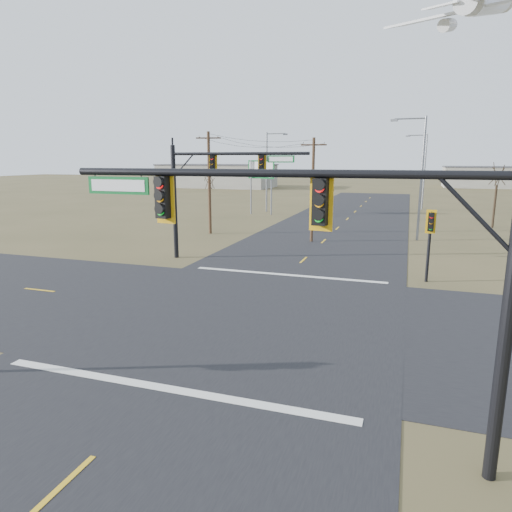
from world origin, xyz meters
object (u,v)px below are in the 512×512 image
Objects in this scene: pedestal_signal_ne at (430,229)px; mast_arm_far at (210,179)px; highway_sign at (261,177)px; streetlight_c at (268,168)px; bare_tree_a at (210,182)px; bare_tree_b at (208,174)px; streetlight_a at (419,172)px; streetlight_b at (423,167)px; utility_pole_near at (313,188)px; bare_tree_c at (498,174)px; mast_arm_near at (335,236)px; utility_pole_far at (209,182)px.

mast_arm_far is at bearing 176.92° from pedestal_signal_ne.
streetlight_c is at bearing 100.63° from highway_sign.
mast_arm_far is 1.80× the size of bare_tree_a.
streetlight_c reaches higher than bare_tree_b.
streetlight_a reaches higher than streetlight_b.
utility_pole_near is 31.84m from bare_tree_b.
streetlight_c is 27.52m from bare_tree_c.
bare_tree_b is at bearing 130.37° from utility_pole_near.
bare_tree_b is (-20.62, 24.26, 0.23)m from utility_pole_near.
streetlight_c is 1.74× the size of bare_tree_b.
bare_tree_b is (-26.87, 52.63, -0.49)m from mast_arm_near.
utility_pole_near is 1.60× the size of bare_tree_a.
bare_tree_a is (-24.70, -18.12, -1.56)m from streetlight_b.
streetlight_a is 1.50× the size of bare_tree_c.
streetlight_b is 1.92× the size of bare_tree_a.
streetlight_b is (3.19, 59.22, 0.59)m from mast_arm_near.
highway_sign is at bearing 90.35° from utility_pole_far.
bare_tree_b is at bearing 114.49° from utility_pole_far.
bare_tree_b is (-30.06, -6.59, -1.08)m from streetlight_b.
utility_pole_far is at bearing -80.48° from highway_sign.
bare_tree_c is (26.54, -3.49, 0.74)m from highway_sign.
mast_arm_far is at bearing -65.75° from bare_tree_a.
bare_tree_a is (-5.01, -4.83, -0.47)m from highway_sign.
bare_tree_a is at bearing -126.87° from highway_sign.
utility_pole_near is 19.86m from bare_tree_a.
pedestal_signal_ne is 26.31m from bare_tree_c.
mast_arm_near is 59.31m from streetlight_b.
bare_tree_a is (-15.25, 12.72, -0.25)m from utility_pole_near.
utility_pole_far is (-16.40, 29.63, -0.36)m from mast_arm_near.
pedestal_signal_ne is at bearing -76.54° from streetlight_a.
streetlight_c is (-5.12, 30.55, 0.20)m from mast_arm_far.
mast_arm_near is at bearing -77.57° from utility_pole_near.
bare_tree_c reaches higher than bare_tree_a.
highway_sign reaches higher than pedestal_signal_ne.
pedestal_signal_ne is 22.93m from utility_pole_far.
utility_pole_far reaches higher than bare_tree_a.
mast_arm_near reaches higher than bare_tree_a.
pedestal_signal_ne is 0.62× the size of highway_sign.
highway_sign reaches higher than bare_tree_a.
mast_arm_far is 14.60m from pedestal_signal_ne.
streetlight_b is 30.80m from bare_tree_b.
highway_sign is 3.59m from streetlight_c.
utility_pole_far is at bearing -161.70° from streetlight_a.
bare_tree_a is at bearing -143.42° from streetlight_c.
highway_sign is at bearing 154.50° from streetlight_a.
mast_arm_near is 1.20× the size of utility_pole_near.
utility_pole_near is 1.28× the size of highway_sign.
streetlight_a is at bearing 22.76° from utility_pole_near.
bare_tree_a is 0.91× the size of bare_tree_b.
bare_tree_a is 12.73m from bare_tree_b.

